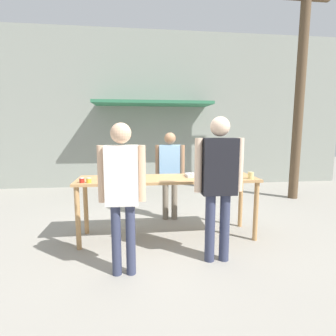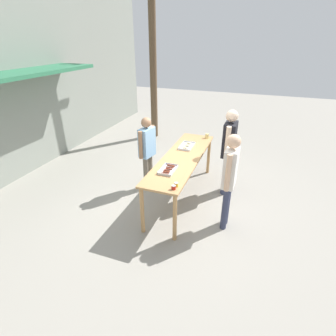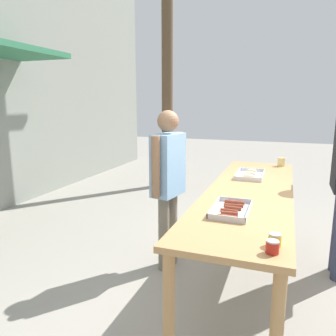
# 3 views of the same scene
# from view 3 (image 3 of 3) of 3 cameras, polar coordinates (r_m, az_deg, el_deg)

# --- Properties ---
(ground_plane) EXTENTS (24.00, 24.00, 0.00)m
(ground_plane) POSITION_cam_3_polar(r_m,az_deg,el_deg) (3.35, 13.26, -19.49)
(ground_plane) COLOR gray
(serving_table) EXTENTS (2.73, 0.71, 0.95)m
(serving_table) POSITION_cam_3_polar(r_m,az_deg,el_deg) (3.01, 13.99, -5.62)
(serving_table) COLOR tan
(serving_table) RESTS_ON ground
(food_tray_sausages) EXTENTS (0.43, 0.25, 0.04)m
(food_tray_sausages) POSITION_cam_3_polar(r_m,az_deg,el_deg) (2.35, 10.94, -7.21)
(food_tray_sausages) COLOR silver
(food_tray_sausages) RESTS_ON serving_table
(food_tray_buns) EXTENTS (0.48, 0.27, 0.06)m
(food_tray_buns) POSITION_cam_3_polar(r_m,az_deg,el_deg) (3.49, 14.10, -1.15)
(food_tray_buns) COLOR silver
(food_tray_buns) RESTS_ON serving_table
(condiment_jar_mustard) EXTENTS (0.07, 0.07, 0.07)m
(condiment_jar_mustard) POSITION_cam_3_polar(r_m,az_deg,el_deg) (1.79, 17.72, -12.96)
(condiment_jar_mustard) COLOR #B22319
(condiment_jar_mustard) RESTS_ON serving_table
(condiment_jar_ketchup) EXTENTS (0.07, 0.07, 0.07)m
(condiment_jar_ketchup) POSITION_cam_3_polar(r_m,az_deg,el_deg) (1.88, 18.11, -11.81)
(condiment_jar_ketchup) COLOR gold
(condiment_jar_ketchup) RESTS_ON serving_table
(beer_cup) EXTENTS (0.09, 0.09, 0.10)m
(beer_cup) POSITION_cam_3_polar(r_m,az_deg,el_deg) (4.15, 19.14, 1.00)
(beer_cup) COLOR #DBC67A
(beer_cup) RESTS_ON serving_table
(person_server_behind_table) EXTENTS (0.53, 0.27, 1.63)m
(person_server_behind_table) POSITION_cam_3_polar(r_m,az_deg,el_deg) (3.28, 0.00, -1.36)
(person_server_behind_table) COLOR #756B5B
(person_server_behind_table) RESTS_ON ground
(utility_pole) EXTENTS (1.10, 0.22, 5.23)m
(utility_pole) POSITION_cam_3_polar(r_m,az_deg,el_deg) (6.72, -0.13, 19.96)
(utility_pole) COLOR brown
(utility_pole) RESTS_ON ground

